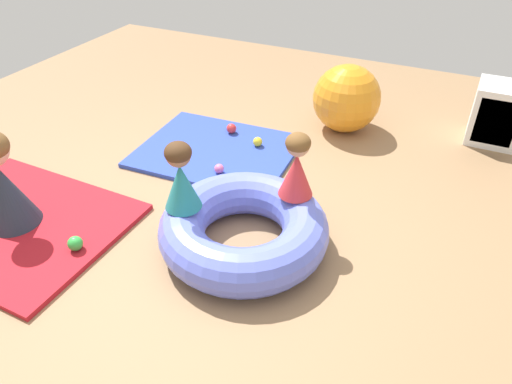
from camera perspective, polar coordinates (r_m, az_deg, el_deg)
The scene contains 13 objects.
ground_plane at distance 3.46m, azimuth -2.47°, elevation -5.47°, with size 8.00×8.00×0.00m, color #93704C.
gym_mat_near_left at distance 4.44m, azimuth -4.73°, elevation 4.94°, with size 1.39×1.13×0.04m, color #2D47B7.
gym_mat_front at distance 3.97m, azimuth -26.81°, elevation -3.39°, with size 1.57×1.24×0.04m, color #B21923.
inflatable_cushion at distance 3.28m, azimuth -1.48°, elevation -4.43°, with size 1.18×1.18×0.32m, color #6070E5.
child_in_red at distance 3.22m, azimuth 4.93°, elevation 3.17°, with size 0.34×0.34×0.48m.
child_in_teal at distance 3.12m, azimuth -9.06°, elevation 1.84°, with size 0.34×0.34×0.49m.
adult_seated at distance 3.77m, azimuth -28.33°, elevation 1.15°, with size 0.49×0.49×0.74m.
play_ball_red at distance 4.67m, azimuth -2.97°, elevation 7.64°, with size 0.10×0.10×0.10m, color red.
play_ball_green at distance 3.50m, azimuth -20.91°, elevation -5.80°, with size 0.10×0.10×0.10m, color green.
play_ball_pink at distance 4.06m, azimuth -4.46°, elevation 2.81°, with size 0.08×0.08×0.08m, color pink.
play_ball_yellow at distance 4.44m, azimuth 0.20°, elevation 6.07°, with size 0.09×0.09×0.09m, color yellow.
exercise_ball_large at distance 4.79m, azimuth 10.83°, elevation 10.99°, with size 0.66×0.66×0.66m, color orange.
storage_cube at distance 5.03m, azimuth 26.98°, elevation 8.30°, with size 0.44×0.44×0.56m.
Camera 1 is at (1.24, -2.30, 2.27)m, focal length 33.26 mm.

